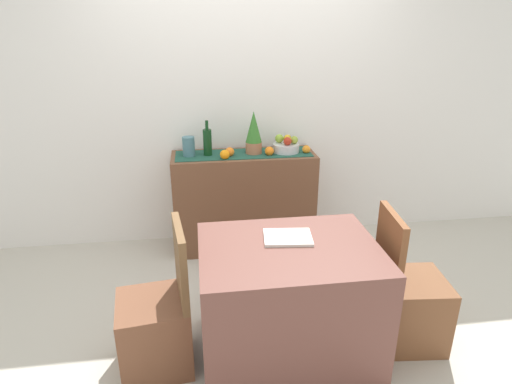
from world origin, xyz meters
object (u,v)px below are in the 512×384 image
at_px(sideboard_console, 244,201).
at_px(chair_by_corner, 408,305).
at_px(dining_table, 288,301).
at_px(open_book, 288,237).
at_px(wine_bottle, 207,142).
at_px(fruit_bowl, 286,148).
at_px(chair_near_window, 157,327).
at_px(potted_plant, 254,133).
at_px(ceramic_vase, 189,147).

bearing_deg(sideboard_console, chair_by_corner, -58.22).
bearing_deg(dining_table, open_book, 84.43).
bearing_deg(wine_bottle, sideboard_console, 0.00).
bearing_deg(dining_table, fruit_bowl, 79.32).
bearing_deg(chair_by_corner, fruit_bowl, 109.79).
height_order(fruit_bowl, chair_by_corner, fruit_bowl).
relative_size(wine_bottle, dining_table, 0.29).
bearing_deg(dining_table, chair_near_window, 179.85).
relative_size(dining_table, chair_by_corner, 1.14).
xyz_separation_m(sideboard_console, potted_plant, (0.09, 0.00, 0.62)).
distance_m(potted_plant, dining_table, 1.58).
height_order(fruit_bowl, potted_plant, potted_plant).
xyz_separation_m(potted_plant, open_book, (0.02, -1.32, -0.31)).
bearing_deg(dining_table, wine_bottle, 105.90).
bearing_deg(potted_plant, ceramic_vase, 180.00).
distance_m(wine_bottle, open_book, 1.41).
distance_m(potted_plant, open_book, 1.36).
relative_size(wine_bottle, open_book, 1.07).
bearing_deg(open_book, ceramic_vase, 119.78).
height_order(wine_bottle, dining_table, wine_bottle).
height_order(sideboard_console, fruit_bowl, fruit_bowl).
bearing_deg(open_book, fruit_bowl, 85.30).
distance_m(chair_near_window, chair_by_corner, 1.56).
xyz_separation_m(wine_bottle, chair_by_corner, (1.18, -1.42, -0.73)).
xyz_separation_m(dining_table, chair_by_corner, (0.78, 0.00, -0.10)).
xyz_separation_m(open_book, chair_near_window, (-0.79, -0.10, -0.48)).
xyz_separation_m(wine_bottle, chair_near_window, (-0.37, -1.42, -0.73)).
xyz_separation_m(ceramic_vase, chair_by_corner, (1.34, -1.42, -0.69)).
height_order(ceramic_vase, potted_plant, potted_plant).
distance_m(fruit_bowl, open_book, 1.36).
height_order(dining_table, chair_near_window, chair_near_window).
bearing_deg(wine_bottle, chair_by_corner, -50.18).
relative_size(potted_plant, chair_near_window, 0.41).
bearing_deg(sideboard_console, ceramic_vase, 180.00).
relative_size(potted_plant, chair_by_corner, 0.41).
relative_size(wine_bottle, potted_plant, 0.82).
xyz_separation_m(ceramic_vase, open_book, (0.57, -1.32, -0.21)).
height_order(sideboard_console, ceramic_vase, ceramic_vase).
height_order(dining_table, chair_by_corner, chair_by_corner).
distance_m(ceramic_vase, open_book, 1.45).
bearing_deg(chair_near_window, potted_plant, 61.65).
bearing_deg(chair_by_corner, chair_near_window, 179.98).
distance_m(sideboard_console, potted_plant, 0.63).
bearing_deg(sideboard_console, fruit_bowl, 0.00).
xyz_separation_m(ceramic_vase, potted_plant, (0.55, 0.00, 0.10)).
bearing_deg(wine_bottle, potted_plant, 0.00).
bearing_deg(wine_bottle, open_book, -72.59).
distance_m(potted_plant, chair_by_corner, 1.81).
xyz_separation_m(wine_bottle, dining_table, (0.40, -1.42, -0.62)).
bearing_deg(chair_by_corner, open_book, 172.78).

